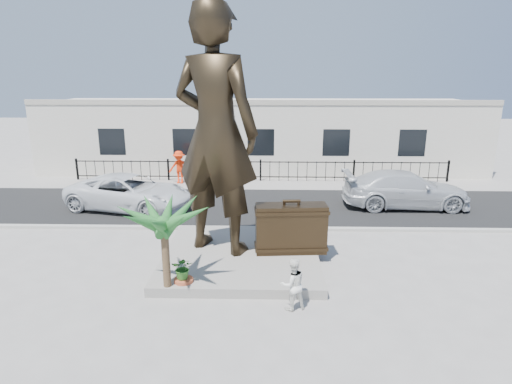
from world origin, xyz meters
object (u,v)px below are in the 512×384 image
Objects in this scene: car_white at (129,192)px; tourist at (293,284)px; suitcase at (291,228)px; statue at (216,132)px.

tourist is at bearing -126.29° from car_white.
suitcase is at bearing -111.45° from tourist.
tourist is (2.38, -3.44, -3.61)m from statue.
statue is 7.93m from car_white.
suitcase reaches higher than tourist.
suitcase is 0.41× the size of car_white.
tourist is (-0.12, -3.21, -0.40)m from suitcase.
tourist is at bearing -96.45° from suitcase.
suitcase is 3.24m from tourist.
statue reaches higher than suitcase.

